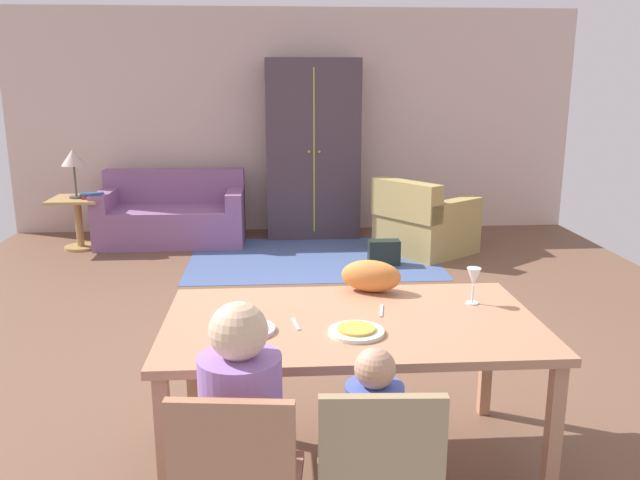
{
  "coord_description": "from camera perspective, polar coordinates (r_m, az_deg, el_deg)",
  "views": [
    {
      "loc": [
        -0.23,
        -4.45,
        1.86
      ],
      "look_at": [
        0.05,
        -0.39,
        0.85
      ],
      "focal_mm": 36.47,
      "sensor_mm": 36.0,
      "label": 1
    }
  ],
  "objects": [
    {
      "name": "pizza_near_child",
      "position": [
        2.91,
        3.2,
        -7.78
      ],
      "size": [
        0.17,
        0.17,
        0.01
      ],
      "primitive_type": "cylinder",
      "color": "gold",
      "rests_on": "plate_near_child"
    },
    {
      "name": "area_rug",
      "position": [
        6.94,
        -0.67,
        -1.58
      ],
      "size": [
        2.6,
        1.8,
        0.01
      ],
      "primitive_type": "cube",
      "color": "#43588C",
      "rests_on": "ground_plane"
    },
    {
      "name": "person_man",
      "position": [
        2.55,
        -6.69,
        -17.94
      ],
      "size": [
        0.31,
        0.41,
        1.11
      ],
      "color": "#3E3D47",
      "rests_on": "ground_plane"
    },
    {
      "name": "table_lamp",
      "position": [
        7.66,
        -20.84,
        6.63
      ],
      "size": [
        0.26,
        0.26,
        0.54
      ],
      "color": "#4E4C43",
      "rests_on": "side_table"
    },
    {
      "name": "wine_glass",
      "position": [
        3.33,
        13.33,
        -3.29
      ],
      "size": [
        0.07,
        0.07,
        0.19
      ],
      "color": "silver",
      "rests_on": "dining_table"
    },
    {
      "name": "fork",
      "position": [
        3.02,
        -2.13,
        -7.37
      ],
      "size": [
        0.04,
        0.15,
        0.01
      ],
      "primitive_type": "cube",
      "rotation": [
        0.0,
        0.0,
        0.16
      ],
      "color": "silver",
      "rests_on": "dining_table"
    },
    {
      "name": "back_wall",
      "position": [
        8.19,
        -2.29,
        10.33
      ],
      "size": [
        6.94,
        0.1,
        2.7
      ],
      "primitive_type": "cube",
      "color": "beige",
      "rests_on": "ground_plane"
    },
    {
      "name": "book_lower",
      "position": [
        7.62,
        -19.26,
        3.57
      ],
      "size": [
        0.22,
        0.16,
        0.03
      ],
      "primitive_type": "cube",
      "color": "#A22734",
      "rests_on": "side_table"
    },
    {
      "name": "cat",
      "position": [
        3.45,
        4.5,
        -3.17
      ],
      "size": [
        0.35,
        0.26,
        0.17
      ],
      "primitive_type": "ellipsoid",
      "rotation": [
        0.0,
        0.0,
        -0.33
      ],
      "color": "orange",
      "rests_on": "dining_table"
    },
    {
      "name": "handbag",
      "position": [
        6.7,
        5.63,
        -1.11
      ],
      "size": [
        0.32,
        0.16,
        0.26
      ],
      "primitive_type": "cube",
      "color": "black",
      "rests_on": "ground_plane"
    },
    {
      "name": "pizza_near_man",
      "position": [
        2.95,
        -6.4,
        -7.55
      ],
      "size": [
        0.17,
        0.17,
        0.01
      ],
      "primitive_type": "cylinder",
      "color": "gold",
      "rests_on": "plate_near_man"
    },
    {
      "name": "ground_plane",
      "position": [
        5.33,
        -1.16,
        -6.61
      ],
      "size": [
        6.94,
        6.26,
        0.02
      ],
      "primitive_type": "cube",
      "color": "brown"
    },
    {
      "name": "plate_near_child",
      "position": [
        2.91,
        3.19,
        -8.05
      ],
      "size": [
        0.25,
        0.25,
        0.02
      ],
      "primitive_type": "cylinder",
      "color": "white",
      "rests_on": "dining_table"
    },
    {
      "name": "book_upper",
      "position": [
        7.65,
        -19.4,
        3.81
      ],
      "size": [
        0.22,
        0.16,
        0.03
      ],
      "primitive_type": "cube",
      "color": "navy",
      "rests_on": "book_lower"
    },
    {
      "name": "armchair",
      "position": [
        7.2,
        9.04,
        1.38
      ],
      "size": [
        1.2,
        1.19,
        0.82
      ],
      "color": "tan",
      "rests_on": "ground_plane"
    },
    {
      "name": "person_child",
      "position": [
        2.61,
        4.59,
        -19.19
      ],
      "size": [
        0.22,
        0.29,
        0.92
      ],
      "color": "#362F4B",
      "rests_on": "ground_plane"
    },
    {
      "name": "side_table",
      "position": [
        7.76,
        -20.45,
        2.01
      ],
      "size": [
        0.56,
        0.56,
        0.58
      ],
      "color": "#AC874E",
      "rests_on": "ground_plane"
    },
    {
      "name": "couch",
      "position": [
        7.79,
        -12.79,
        2.05
      ],
      "size": [
        1.65,
        0.86,
        0.82
      ],
      "color": "#88598B",
      "rests_on": "ground_plane"
    },
    {
      "name": "plate_near_man",
      "position": [
        2.95,
        -6.39,
        -7.82
      ],
      "size": [
        0.25,
        0.25,
        0.02
      ],
      "primitive_type": "cylinder",
      "color": "silver",
      "rests_on": "dining_table"
    },
    {
      "name": "dining_table",
      "position": [
        3.11,
        2.77,
        -8.14
      ],
      "size": [
        1.76,
        1.01,
        0.76
      ],
      "color": "#B17B5A",
      "rests_on": "ground_plane"
    },
    {
      "name": "armoire",
      "position": [
        7.83,
        -0.65,
        7.98
      ],
      "size": [
        1.1,
        0.59,
        2.1
      ],
      "color": "#44333C",
      "rests_on": "ground_plane"
    },
    {
      "name": "dining_chair_child",
      "position": [
        2.44,
        5.08,
        -20.19
      ],
      "size": [
        0.44,
        0.44,
        0.87
      ],
      "color": "#9E8660",
      "rests_on": "ground_plane"
    },
    {
      "name": "knife",
      "position": [
        3.19,
        5.41,
        -6.18
      ],
      "size": [
        0.05,
        0.17,
        0.01
      ],
      "primitive_type": "cube",
      "rotation": [
        0.0,
        0.0,
        -0.19
      ],
      "color": "silver",
      "rests_on": "dining_table"
    }
  ]
}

